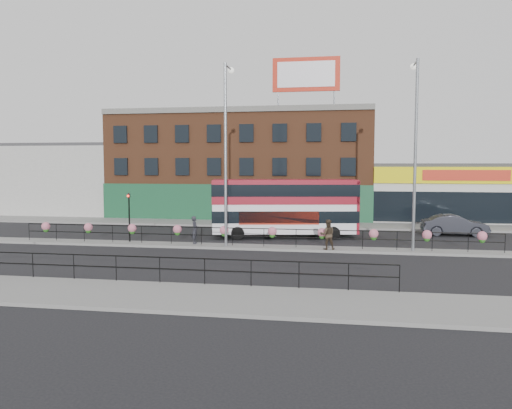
% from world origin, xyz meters
% --- Properties ---
extents(ground, '(120.00, 120.00, 0.00)m').
position_xyz_m(ground, '(0.00, 0.00, 0.00)').
color(ground, black).
rests_on(ground, ground).
extents(south_pavement, '(60.00, 4.00, 0.15)m').
position_xyz_m(south_pavement, '(0.00, -12.00, 0.07)').
color(south_pavement, gray).
rests_on(south_pavement, ground).
extents(north_pavement, '(60.00, 4.00, 0.15)m').
position_xyz_m(north_pavement, '(0.00, 12.00, 0.07)').
color(north_pavement, gray).
rests_on(north_pavement, ground).
extents(median, '(60.00, 1.60, 0.15)m').
position_xyz_m(median, '(0.00, 0.00, 0.07)').
color(median, gray).
rests_on(median, ground).
extents(yellow_line_inner, '(60.00, 0.10, 0.01)m').
position_xyz_m(yellow_line_inner, '(0.00, -9.70, 0.01)').
color(yellow_line_inner, gold).
rests_on(yellow_line_inner, ground).
extents(yellow_line_outer, '(60.00, 0.10, 0.01)m').
position_xyz_m(yellow_line_outer, '(0.00, -9.88, 0.01)').
color(yellow_line_outer, gold).
rests_on(yellow_line_outer, ground).
extents(brick_building, '(25.00, 12.21, 10.30)m').
position_xyz_m(brick_building, '(-4.00, 19.96, 5.13)').
color(brick_building, brown).
rests_on(brick_building, ground).
extents(supermarket, '(15.00, 12.25, 5.30)m').
position_xyz_m(supermarket, '(16.00, 19.90, 2.65)').
color(supermarket, silver).
rests_on(supermarket, ground).
extents(warehouse_west, '(15.50, 12.00, 7.30)m').
position_xyz_m(warehouse_west, '(-24.25, 20.00, 3.65)').
color(warehouse_west, '#AEADA9').
rests_on(warehouse_west, ground).
extents(billboard, '(6.00, 0.29, 4.40)m').
position_xyz_m(billboard, '(2.50, 14.99, 13.18)').
color(billboard, red).
rests_on(billboard, brick_building).
extents(median_railing, '(30.04, 0.56, 1.23)m').
position_xyz_m(median_railing, '(-0.00, 0.00, 1.05)').
color(median_railing, black).
rests_on(median_railing, median).
extents(south_railing, '(20.04, 0.05, 1.12)m').
position_xyz_m(south_railing, '(-2.00, -10.10, 0.96)').
color(south_railing, black).
rests_on(south_railing, south_pavement).
extents(double_decker_bus, '(10.51, 4.19, 4.14)m').
position_xyz_m(double_decker_bus, '(1.79, 4.96, 2.54)').
color(double_decker_bus, white).
rests_on(double_decker_bus, ground).
extents(car, '(1.63, 4.65, 1.53)m').
position_xyz_m(car, '(13.97, 7.98, 0.76)').
color(car, '#21232A').
rests_on(car, ground).
extents(pedestrian_a, '(0.72, 0.54, 1.78)m').
position_xyz_m(pedestrian_a, '(-3.51, 0.27, 1.04)').
color(pedestrian_a, '#26272E').
rests_on(pedestrian_a, median).
extents(pedestrian_b, '(1.07, 0.93, 1.80)m').
position_xyz_m(pedestrian_b, '(4.93, -0.52, 1.05)').
color(pedestrian_b, '#3E3224').
rests_on(pedestrian_b, median).
extents(lamp_column_west, '(0.40, 1.98, 11.28)m').
position_xyz_m(lamp_column_west, '(-1.37, 0.12, 6.83)').
color(lamp_column_west, slate).
rests_on(lamp_column_west, median).
extents(lamp_column_east, '(0.40, 1.96, 11.16)m').
position_xyz_m(lamp_column_east, '(9.90, 0.17, 6.76)').
color(lamp_column_east, slate).
rests_on(lamp_column_east, median).
extents(traffic_light_median, '(0.15, 0.28, 3.65)m').
position_xyz_m(traffic_light_median, '(-8.00, 0.39, 2.47)').
color(traffic_light_median, black).
rests_on(traffic_light_median, median).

